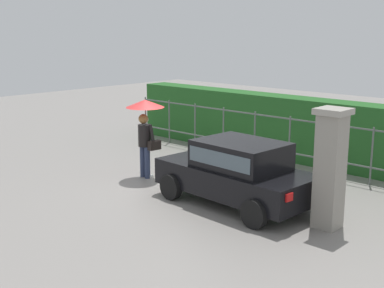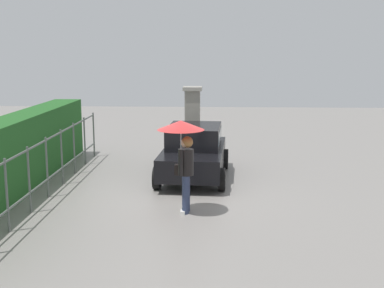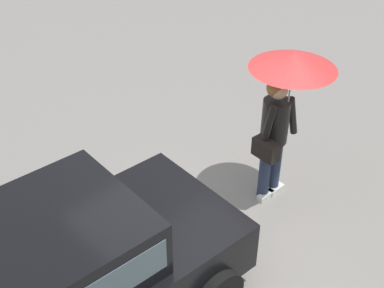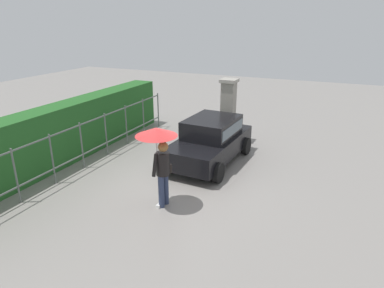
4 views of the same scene
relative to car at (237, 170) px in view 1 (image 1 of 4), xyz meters
name	(u,v)px [view 1 (image 1 of 4)]	position (x,y,z in m)	size (l,w,h in m)	color
ground_plane	(184,185)	(-1.91, 0.24, -0.80)	(40.00, 40.00, 0.00)	gray
car	(237,170)	(0.00, 0.00, 0.00)	(3.81, 2.03, 1.48)	black
pedestrian	(145,120)	(-3.19, 0.11, 0.76)	(1.02, 1.02, 2.08)	#2D3856
gate_pillar	(330,168)	(2.18, 0.14, 0.44)	(0.60, 0.60, 2.42)	gray
fence_section	(255,134)	(-2.11, 3.52, 0.02)	(9.80, 0.05, 1.50)	#59605B
hedge_row	(273,125)	(-2.11, 4.49, 0.15)	(10.75, 0.90, 1.90)	#235B23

